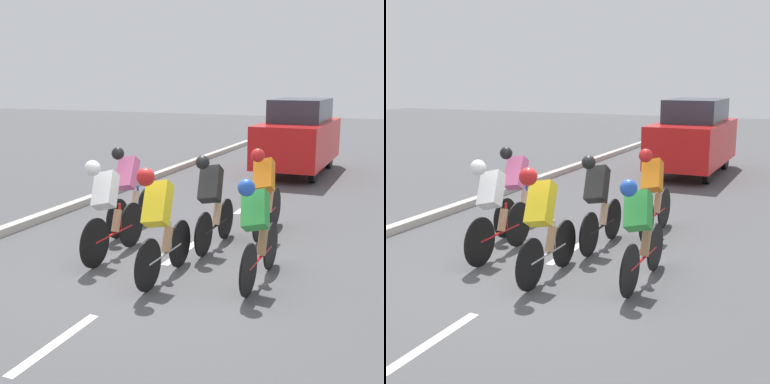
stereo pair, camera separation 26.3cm
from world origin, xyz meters
TOP-DOWN VIEW (x-y plane):
  - ground_plane at (0.00, 0.00)m, footprint 60.00×60.00m
  - lane_stripe_near at (0.00, 2.46)m, footprint 0.12×1.40m
  - lane_stripe_mid at (0.00, -0.74)m, footprint 0.12×1.40m
  - lane_stripe_far at (0.00, -3.94)m, footprint 0.12×1.40m
  - curb at (3.20, -0.74)m, footprint 0.20×27.03m
  - cyclist_black at (-0.33, -1.06)m, footprint 0.41×1.66m
  - cyclist_green at (-1.40, 0.09)m, footprint 0.43×1.70m
  - cyclist_orange at (-0.89, -2.08)m, footprint 0.42×1.72m
  - cyclist_pink at (1.33, -1.38)m, footprint 0.40×1.72m
  - cyclist_white at (0.90, -0.03)m, footprint 0.44×1.75m
  - cyclist_yellow at (-0.19, 0.47)m, footprint 0.42×1.64m
  - support_car at (-0.11, -8.30)m, footprint 1.70×3.94m

SIDE VIEW (x-z plane):
  - ground_plane at x=0.00m, z-range 0.00..0.00m
  - lane_stripe_near at x=0.00m, z-range 0.00..0.01m
  - lane_stripe_mid at x=0.00m, z-range 0.00..0.01m
  - lane_stripe_far at x=0.00m, z-range 0.00..0.01m
  - curb at x=3.20m, z-range 0.00..0.14m
  - cyclist_green at x=-1.40m, z-range 0.04..1.46m
  - cyclist_black at x=-0.33m, z-range 0.03..1.54m
  - cyclist_pink at x=1.33m, z-range 0.03..1.54m
  - cyclist_white at x=0.90m, z-range 0.04..1.54m
  - cyclist_orange at x=-0.89m, z-range 0.03..1.55m
  - cyclist_yellow at x=-0.19m, z-range 0.05..1.59m
  - support_car at x=-0.11m, z-range 0.01..2.06m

